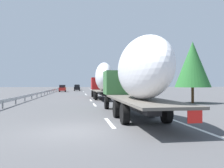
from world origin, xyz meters
TOP-DOWN VIEW (x-y plane):
  - ground_plane at (40.00, 0.00)m, footprint 260.00×260.00m
  - lane_stripe_0 at (2.00, -1.80)m, footprint 3.20×0.20m
  - lane_stripe_1 at (12.63, -1.80)m, footprint 3.20×0.20m
  - lane_stripe_2 at (19.06, -1.80)m, footprint 3.20×0.20m
  - lane_stripe_3 at (34.43, -1.80)m, footprint 3.20×0.20m
  - lane_stripe_4 at (38.55, -1.80)m, footprint 3.20×0.20m
  - lane_stripe_5 at (56.09, -1.80)m, footprint 3.20×0.20m
  - edge_line_right at (45.00, -5.50)m, footprint 110.00×0.20m
  - truck_lead at (21.70, -3.60)m, footprint 13.61×2.55m
  - truck_trailing at (3.50, -3.60)m, footprint 13.60×2.55m
  - car_red_compact at (53.71, 3.88)m, footprint 4.23×1.76m
  - car_yellow_coupe at (78.87, 0.01)m, footprint 4.07×1.89m
  - car_silver_hatch at (92.12, 0.02)m, footprint 4.36×1.87m
  - car_black_suv at (62.07, -0.01)m, footprint 4.31×1.86m
  - road_sign at (39.58, -6.70)m, footprint 0.10×0.90m
  - tree_0 at (29.29, -10.95)m, footprint 3.49×3.49m
  - tree_1 at (30.58, -11.13)m, footprint 3.21×3.21m
  - tree_2 at (13.18, -12.36)m, footprint 3.77×3.77m
  - guardrail_median at (43.00, 6.00)m, footprint 94.00×0.10m

SIDE VIEW (x-z plane):
  - ground_plane at x=40.00m, z-range 0.00..0.00m
  - lane_stripe_0 at x=2.00m, z-range 0.00..0.01m
  - lane_stripe_1 at x=12.63m, z-range 0.00..0.01m
  - lane_stripe_2 at x=19.06m, z-range 0.00..0.01m
  - lane_stripe_3 at x=34.43m, z-range 0.00..0.01m
  - lane_stripe_4 at x=38.55m, z-range 0.00..0.01m
  - lane_stripe_5 at x=56.09m, z-range 0.00..0.01m
  - edge_line_right at x=45.00m, z-range 0.00..0.01m
  - guardrail_median at x=43.00m, z-range 0.20..0.96m
  - car_red_compact at x=53.71m, z-range 0.00..1.88m
  - car_black_suv at x=62.07m, z-range 0.00..1.90m
  - car_silver_hatch at x=92.12m, z-range 0.00..1.92m
  - car_yellow_coupe at x=78.87m, z-range 0.00..1.94m
  - road_sign at x=39.58m, z-range 0.64..4.02m
  - truck_trailing at x=3.50m, z-range 0.30..4.86m
  - truck_lead at x=21.70m, z-range 0.26..5.16m
  - tree_0 at x=29.29m, z-range 0.60..5.37m
  - tree_1 at x=30.58m, z-range 0.83..6.55m
  - tree_2 at x=13.18m, z-range 0.84..7.47m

